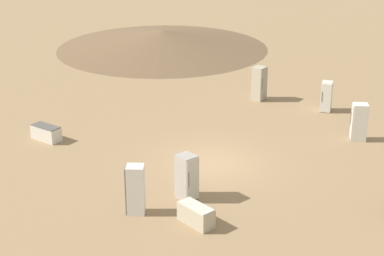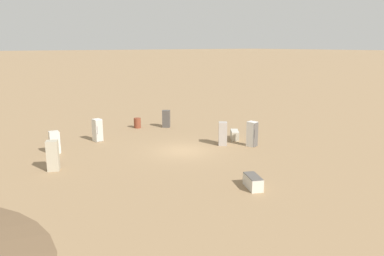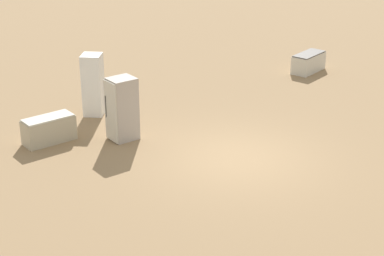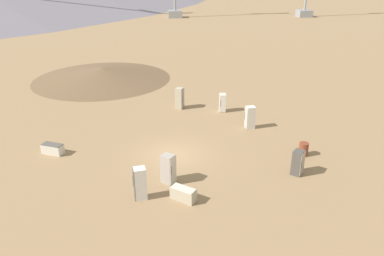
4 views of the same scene
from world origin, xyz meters
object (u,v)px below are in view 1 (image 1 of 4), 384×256
object	(u,v)px
discarded_fridge_4	(326,97)
discarded_fridge_5	(359,122)
discarded_fridge_0	(196,215)
discarded_fridge_1	(187,177)
discarded_fridge_3	(259,83)
discarded_fridge_7	(46,133)
discarded_fridge_6	(135,190)

from	to	relation	value
discarded_fridge_4	discarded_fridge_5	world-z (taller)	discarded_fridge_5
discarded_fridge_5	discarded_fridge_0	bearing A→B (deg)	140.41
discarded_fridge_1	discarded_fridge_3	bearing A→B (deg)	-149.01
discarded_fridge_1	discarded_fridge_5	bearing A→B (deg)	175.59
discarded_fridge_3	discarded_fridge_5	xyz separation A→B (m)	(-5.24, 4.99, -0.04)
discarded_fridge_7	discarded_fridge_0	bearing A→B (deg)	77.30
discarded_fridge_3	discarded_fridge_5	size ratio (longest dim) A/B	1.05
discarded_fridge_4	discarded_fridge_5	bearing A→B (deg)	117.62
discarded_fridge_1	discarded_fridge_3	xyz separation A→B (m)	(-1.53, -12.40, 0.05)
discarded_fridge_0	discarded_fridge_1	world-z (taller)	discarded_fridge_1
discarded_fridge_0	discarded_fridge_5	world-z (taller)	discarded_fridge_5
discarded_fridge_0	discarded_fridge_4	size ratio (longest dim) A/B	0.93
discarded_fridge_6	discarded_fridge_7	bearing A→B (deg)	35.70
discarded_fridge_0	discarded_fridge_4	world-z (taller)	discarded_fridge_4
discarded_fridge_6	discarded_fridge_5	bearing A→B (deg)	-53.10
discarded_fridge_0	discarded_fridge_7	size ratio (longest dim) A/B	0.93
discarded_fridge_4	discarded_fridge_5	xyz separation A→B (m)	(-1.54, 3.83, 0.09)
discarded_fridge_4	discarded_fridge_6	bearing A→B (deg)	67.52
discarded_fridge_6	discarded_fridge_3	bearing A→B (deg)	-22.71
discarded_fridge_3	discarded_fridge_6	distance (m)	14.30
discarded_fridge_1	discarded_fridge_7	size ratio (longest dim) A/B	1.11
discarded_fridge_4	discarded_fridge_7	xyz separation A→B (m)	(13.03, 6.76, -0.46)
discarded_fridge_3	discarded_fridge_4	xyz separation A→B (m)	(-3.70, 1.16, -0.14)
discarded_fridge_3	discarded_fridge_4	bearing A→B (deg)	97.52
discarded_fridge_1	discarded_fridge_5	xyz separation A→B (m)	(-6.77, -7.41, 0.00)
discarded_fridge_3	discarded_fridge_4	distance (m)	3.88
discarded_fridge_1	discarded_fridge_7	bearing A→B (deg)	-81.86
discarded_fridge_3	discarded_fridge_5	world-z (taller)	discarded_fridge_3
discarded_fridge_3	discarded_fridge_0	bearing A→B (deg)	21.77
discarded_fridge_4	discarded_fridge_5	distance (m)	4.13
discarded_fridge_0	discarded_fridge_4	xyz separation A→B (m)	(-4.49, -13.16, 0.44)
discarded_fridge_0	discarded_fridge_1	size ratio (longest dim) A/B	0.84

